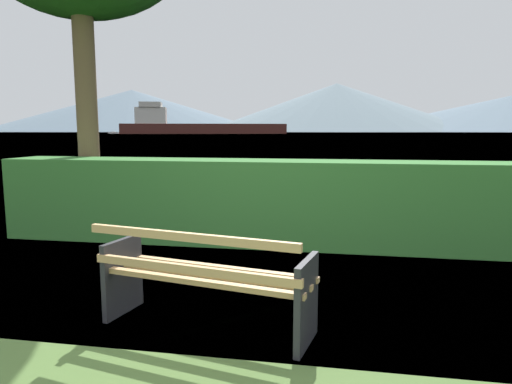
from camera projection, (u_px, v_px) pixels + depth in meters
The scene contains 7 objects.
ground_plane at pixel (209, 326), 3.79m from camera, with size 1400.00×1400.00×0.00m, color #4C6B33.
water_surface at pixel (335, 133), 305.78m from camera, with size 620.00×620.00×0.00m, color #7A99A8.
park_bench at pixel (204, 279), 3.67m from camera, with size 1.85×0.91×0.87m.
hedge_row at pixel (263, 202), 6.53m from camera, with size 7.74×0.83×1.20m, color #387A33.
cargo_ship_large at pixel (192, 125), 213.73m from camera, with size 76.93×33.65×14.53m.
fishing_boat_near at pixel (113, 133), 223.57m from camera, with size 5.21×2.47×1.02m.
distant_hills at pixel (324, 111), 559.09m from camera, with size 842.67×415.83×57.93m.
Camera 1 is at (1.02, -3.48, 1.63)m, focal length 31.80 mm.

